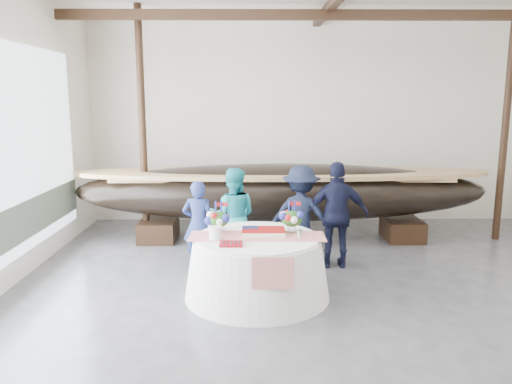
{
  "coord_description": "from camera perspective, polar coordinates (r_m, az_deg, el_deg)",
  "views": [
    {
      "loc": [
        -1.42,
        -5.35,
        2.76
      ],
      "look_at": [
        -1.34,
        2.79,
        1.25
      ],
      "focal_mm": 35.0,
      "sensor_mm": 36.0,
      "label": 1
    }
  ],
  "objects": [
    {
      "name": "floor",
      "position": [
        6.18,
        13.31,
        -16.28
      ],
      "size": [
        10.0,
        12.0,
        0.01
      ],
      "primitive_type": "cube",
      "color": "#3D3D42",
      "rests_on": "ground"
    },
    {
      "name": "wall_back",
      "position": [
        11.45,
        6.59,
        7.92
      ],
      "size": [
        10.0,
        0.02,
        4.5
      ],
      "primitive_type": "cube",
      "color": "silver",
      "rests_on": "ground"
    },
    {
      "name": "longboat_display",
      "position": [
        9.82,
        2.88,
        0.04
      ],
      "size": [
        8.12,
        1.62,
        1.52
      ],
      "color": "black",
      "rests_on": "ground"
    },
    {
      "name": "banquet_table",
      "position": [
        7.13,
        0.12,
        -8.49
      ],
      "size": [
        2.05,
        2.05,
        0.88
      ],
      "color": "white",
      "rests_on": "ground"
    },
    {
      "name": "tabletop_items",
      "position": [
        7.09,
        -0.49,
        -3.63
      ],
      "size": [
        1.91,
        0.95,
        0.4
      ],
      "color": "red",
      "rests_on": "banquet_table"
    },
    {
      "name": "guest_woman_blue",
      "position": [
        8.29,
        -6.6,
        -3.71
      ],
      "size": [
        0.57,
        0.41,
        1.46
      ],
      "primitive_type": "imported",
      "rotation": [
        0.0,
        0.0,
        3.02
      ],
      "color": "navy",
      "rests_on": "ground"
    },
    {
      "name": "guest_woman_teal",
      "position": [
        8.39,
        -2.64,
        -2.8
      ],
      "size": [
        0.84,
        0.68,
        1.65
      ],
      "primitive_type": "imported",
      "rotation": [
        0.0,
        0.0,
        3.07
      ],
      "color": "teal",
      "rests_on": "ground"
    },
    {
      "name": "guest_man_left",
      "position": [
        8.4,
        5.16,
        -2.7
      ],
      "size": [
        1.2,
        0.84,
        1.69
      ],
      "primitive_type": "imported",
      "rotation": [
        0.0,
        0.0,
        2.93
      ],
      "color": "black",
      "rests_on": "ground"
    },
    {
      "name": "guest_man_right",
      "position": [
        8.32,
        9.26,
        -2.62
      ],
      "size": [
        1.05,
        0.46,
        1.77
      ],
      "primitive_type": "imported",
      "rotation": [
        0.0,
        0.0,
        3.12
      ],
      "color": "black",
      "rests_on": "ground"
    }
  ]
}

